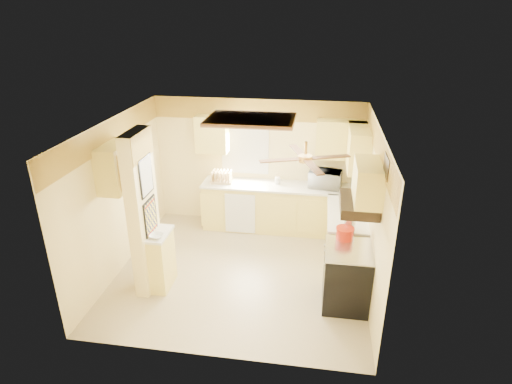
% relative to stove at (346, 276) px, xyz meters
% --- Properties ---
extents(floor, '(4.00, 4.00, 0.00)m').
position_rel_stove_xyz_m(floor, '(-1.67, 0.55, -0.46)').
color(floor, tan).
rests_on(floor, ground).
extents(ceiling, '(4.00, 4.00, 0.00)m').
position_rel_stove_xyz_m(ceiling, '(-1.67, 0.55, 2.04)').
color(ceiling, white).
rests_on(ceiling, wall_back).
extents(wall_back, '(4.00, 0.00, 4.00)m').
position_rel_stove_xyz_m(wall_back, '(-1.67, 2.45, 0.79)').
color(wall_back, '#FDE69A').
rests_on(wall_back, floor).
extents(wall_front, '(4.00, 0.00, 4.00)m').
position_rel_stove_xyz_m(wall_front, '(-1.67, -1.35, 0.79)').
color(wall_front, '#FDE69A').
rests_on(wall_front, floor).
extents(wall_left, '(0.00, 3.80, 3.80)m').
position_rel_stove_xyz_m(wall_left, '(-3.67, 0.55, 0.79)').
color(wall_left, '#FDE69A').
rests_on(wall_left, floor).
extents(wall_right, '(0.00, 3.80, 3.80)m').
position_rel_stove_xyz_m(wall_right, '(0.33, 0.55, 0.79)').
color(wall_right, '#FDE69A').
rests_on(wall_right, floor).
extents(wallpaper_border, '(4.00, 0.02, 0.40)m').
position_rel_stove_xyz_m(wallpaper_border, '(-1.67, 2.43, 1.84)').
color(wallpaper_border, yellow).
rests_on(wallpaper_border, wall_back).
extents(partition_column, '(0.20, 0.70, 2.50)m').
position_rel_stove_xyz_m(partition_column, '(-3.02, 0.00, 0.79)').
color(partition_column, '#FDE69A').
rests_on(partition_column, floor).
extents(partition_ledge, '(0.25, 0.55, 0.90)m').
position_rel_stove_xyz_m(partition_ledge, '(-2.80, 0.00, -0.01)').
color(partition_ledge, '#FFED6E').
rests_on(partition_ledge, floor).
extents(ledge_top, '(0.28, 0.58, 0.04)m').
position_rel_stove_xyz_m(ledge_top, '(-2.80, 0.00, 0.46)').
color(ledge_top, white).
rests_on(ledge_top, partition_ledge).
extents(lower_cabinets_back, '(3.00, 0.60, 0.90)m').
position_rel_stove_xyz_m(lower_cabinets_back, '(-1.17, 2.15, -0.01)').
color(lower_cabinets_back, '#FFED6E').
rests_on(lower_cabinets_back, floor).
extents(lower_cabinets_right, '(0.60, 1.40, 0.90)m').
position_rel_stove_xyz_m(lower_cabinets_right, '(0.03, 1.15, -0.01)').
color(lower_cabinets_right, '#FFED6E').
rests_on(lower_cabinets_right, floor).
extents(countertop_back, '(3.04, 0.64, 0.04)m').
position_rel_stove_xyz_m(countertop_back, '(-1.17, 2.14, 0.46)').
color(countertop_back, white).
rests_on(countertop_back, lower_cabinets_back).
extents(countertop_right, '(0.64, 1.44, 0.04)m').
position_rel_stove_xyz_m(countertop_right, '(0.02, 1.15, 0.46)').
color(countertop_right, white).
rests_on(countertop_right, lower_cabinets_right).
extents(dishwasher_panel, '(0.58, 0.02, 0.80)m').
position_rel_stove_xyz_m(dishwasher_panel, '(-1.92, 1.84, -0.03)').
color(dishwasher_panel, white).
rests_on(dishwasher_panel, lower_cabinets_back).
extents(window, '(0.92, 0.02, 1.02)m').
position_rel_stove_xyz_m(window, '(-1.92, 2.44, 1.09)').
color(window, white).
rests_on(window, wall_back).
extents(upper_cab_back_left, '(0.60, 0.35, 0.70)m').
position_rel_stove_xyz_m(upper_cab_back_left, '(-2.52, 2.27, 1.39)').
color(upper_cab_back_left, '#FFED6E').
rests_on(upper_cab_back_left, wall_back).
extents(upper_cab_back_right, '(0.90, 0.35, 0.70)m').
position_rel_stove_xyz_m(upper_cab_back_right, '(-0.12, 2.27, 1.39)').
color(upper_cab_back_right, '#FFED6E').
rests_on(upper_cab_back_right, wall_back).
extents(upper_cab_right, '(0.35, 1.00, 0.70)m').
position_rel_stove_xyz_m(upper_cab_right, '(0.16, 1.80, 1.39)').
color(upper_cab_right, '#FFED6E').
rests_on(upper_cab_right, wall_right).
extents(upper_cab_left_wall, '(0.35, 0.75, 0.70)m').
position_rel_stove_xyz_m(upper_cab_left_wall, '(-3.49, 0.30, 1.39)').
color(upper_cab_left_wall, '#FFED6E').
rests_on(upper_cab_left_wall, wall_left).
extents(upper_cab_over_stove, '(0.35, 0.76, 0.52)m').
position_rel_stove_xyz_m(upper_cab_over_stove, '(0.16, 0.00, 1.49)').
color(upper_cab_over_stove, '#FFED6E').
rests_on(upper_cab_over_stove, wall_right).
extents(stove, '(0.68, 0.77, 0.92)m').
position_rel_stove_xyz_m(stove, '(0.00, 0.00, 0.00)').
color(stove, black).
rests_on(stove, floor).
extents(range_hood, '(0.50, 0.76, 0.14)m').
position_rel_stove_xyz_m(range_hood, '(0.07, 0.00, 1.16)').
color(range_hood, black).
rests_on(range_hood, upper_cab_over_stove).
extents(poster_menu, '(0.02, 0.42, 0.57)m').
position_rel_stove_xyz_m(poster_menu, '(-2.91, 0.00, 1.39)').
color(poster_menu, black).
rests_on(poster_menu, partition_column).
extents(poster_nashville, '(0.02, 0.42, 0.57)m').
position_rel_stove_xyz_m(poster_nashville, '(-2.91, 0.00, 0.74)').
color(poster_nashville, black).
rests_on(poster_nashville, partition_column).
extents(ceiling_light_panel, '(1.35, 0.95, 0.06)m').
position_rel_stove_xyz_m(ceiling_light_panel, '(-1.57, 1.05, 2.00)').
color(ceiling_light_panel, brown).
rests_on(ceiling_light_panel, ceiling).
extents(ceiling_fan, '(1.15, 1.15, 0.26)m').
position_rel_stove_xyz_m(ceiling_fan, '(-0.67, -0.15, 1.83)').
color(ceiling_fan, gold).
rests_on(ceiling_fan, ceiling).
extents(vent_grate, '(0.02, 0.40, 0.25)m').
position_rel_stove_xyz_m(vent_grate, '(0.31, -0.35, 1.84)').
color(vent_grate, black).
rests_on(vent_grate, wall_right).
extents(microwave, '(0.64, 0.48, 0.32)m').
position_rel_stove_xyz_m(microwave, '(-0.35, 2.19, 0.64)').
color(microwave, white).
rests_on(microwave, countertop_back).
extents(bowl, '(0.22, 0.22, 0.05)m').
position_rel_stove_xyz_m(bowl, '(-2.79, -0.14, 0.50)').
color(bowl, white).
rests_on(bowl, ledge_top).
extents(dutch_oven, '(0.27, 0.27, 0.18)m').
position_rel_stove_xyz_m(dutch_oven, '(-0.05, 0.29, 0.55)').
color(dutch_oven, red).
rests_on(dutch_oven, stove).
extents(kettle, '(0.17, 0.17, 0.26)m').
position_rel_stove_xyz_m(kettle, '(0.02, 0.47, 0.60)').
color(kettle, silver).
rests_on(kettle, countertop_right).
extents(dish_rack, '(0.42, 0.32, 0.23)m').
position_rel_stove_xyz_m(dish_rack, '(-2.33, 2.13, 0.56)').
color(dish_rack, '#D6B97B').
rests_on(dish_rack, countertop_back).
extents(utensil_crock, '(0.10, 0.10, 0.21)m').
position_rel_stove_xyz_m(utensil_crock, '(-1.25, 2.21, 0.55)').
color(utensil_crock, white).
rests_on(utensil_crock, countertop_back).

